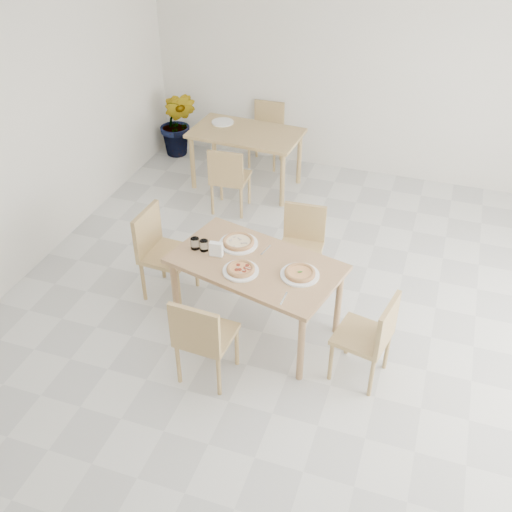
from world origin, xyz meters
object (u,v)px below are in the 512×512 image
(chair_west, at_px, (160,247))
(potted_plant, at_px, (178,123))
(tumbler_b, at_px, (204,245))
(second_table, at_px, (246,139))
(plate_mushroom, at_px, (238,243))
(chair_south, at_px, (202,335))
(napkin_holder, at_px, (216,250))
(chair_north, at_px, (302,241))
(plate_empty, at_px, (223,122))
(tumbler_a, at_px, (195,243))
(plate_margherita, at_px, (300,275))
(pizza_mushroom, at_px, (238,241))
(pizza_pepperoni, at_px, (241,269))
(chair_back_n, at_px, (267,129))
(main_table, at_px, (256,270))
(chair_east, at_px, (372,334))
(chair_back_s, at_px, (228,176))
(pizza_margherita, at_px, (300,273))
(plate_pepperoni, at_px, (241,271))

(chair_west, xyz_separation_m, potted_plant, (-1.14, 2.88, -0.05))
(tumbler_b, relative_size, second_table, 0.07)
(chair_west, xyz_separation_m, plate_mushroom, (0.82, -0.01, 0.23))
(potted_plant, bearing_deg, second_table, -24.35)
(chair_south, relative_size, napkin_holder, 6.15)
(chair_north, relative_size, plate_mushroom, 2.41)
(napkin_holder, height_order, plate_empty, napkin_holder)
(plate_mushroom, distance_m, tumbler_a, 0.39)
(plate_margherita, distance_m, pizza_mushroom, 0.70)
(pizza_pepperoni, height_order, chair_back_n, chair_back_n)
(chair_south, distance_m, plate_margherita, 0.97)
(pizza_mushroom, bearing_deg, tumbler_a, -152.17)
(pizza_pepperoni, bearing_deg, main_table, 64.84)
(main_table, relative_size, chair_east, 1.91)
(plate_margherita, relative_size, chair_back_s, 0.39)
(plate_mushroom, height_order, pizza_pepperoni, pizza_pepperoni)
(tumbler_b, distance_m, chair_back_n, 3.31)
(chair_south, height_order, plate_empty, chair_south)
(chair_south, bearing_deg, tumbler_a, -61.00)
(pizza_margherita, relative_size, tumbler_a, 2.81)
(pizza_margherita, distance_m, chair_back_n, 3.63)
(chair_north, distance_m, chair_west, 1.40)
(main_table, bearing_deg, tumbler_b, -168.78)
(main_table, height_order, chair_north, chair_north)
(chair_east, relative_size, tumbler_a, 8.14)
(chair_north, xyz_separation_m, plate_mushroom, (-0.44, -0.61, 0.27))
(tumbler_a, bearing_deg, second_table, 99.27)
(plate_mushroom, distance_m, pizza_pepperoni, 0.41)
(pizza_pepperoni, bearing_deg, tumbler_b, 155.01)
(plate_pepperoni, distance_m, plate_empty, 3.15)
(second_table, relative_size, chair_back_s, 1.65)
(plate_margherita, relative_size, chair_back_n, 0.40)
(plate_pepperoni, bearing_deg, chair_east, -6.10)
(tumbler_a, bearing_deg, main_table, -2.57)
(chair_west, xyz_separation_m, chair_back_s, (0.09, 1.63, -0.04))
(pizza_mushroom, bearing_deg, plate_mushroom, 0.00)
(plate_margherita, xyz_separation_m, napkin_holder, (-0.77, 0.04, 0.06))
(plate_mushroom, bearing_deg, plate_empty, 114.33)
(pizza_pepperoni, bearing_deg, chair_back_s, 113.78)
(chair_west, height_order, potted_plant, potted_plant)
(pizza_mushroom, bearing_deg, chair_south, -87.69)
(chair_back_s, bearing_deg, pizza_margherita, 121.76)
(second_table, bearing_deg, tumbler_b, -75.43)
(chair_back_n, bearing_deg, plate_margherita, -69.45)
(plate_pepperoni, xyz_separation_m, plate_empty, (-1.29, 2.88, 0.00))
(chair_west, xyz_separation_m, chair_back_n, (0.10, 3.07, -0.05))
(main_table, height_order, tumbler_b, tumbler_b)
(chair_back_s, bearing_deg, plate_mushroom, 109.92)
(plate_mushroom, relative_size, plate_empty, 1.25)
(chair_east, distance_m, plate_empty, 3.89)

